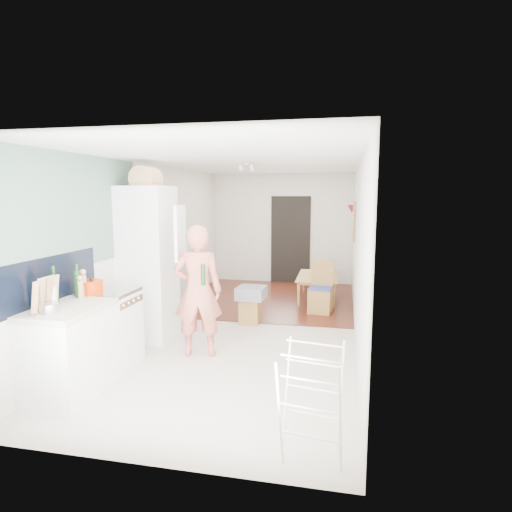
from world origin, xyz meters
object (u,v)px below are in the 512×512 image
(person, at_px, (198,279))
(dining_table, at_px, (319,290))
(stool, at_px, (250,311))
(drying_rack, at_px, (311,404))
(dining_chair, at_px, (320,288))

(person, relative_size, dining_table, 1.70)
(dining_table, distance_m, stool, 2.00)
(dining_table, relative_size, stool, 2.92)
(stool, bearing_deg, drying_rack, -69.83)
(person, bearing_deg, stool, -116.53)
(stool, bearing_deg, person, -103.27)
(dining_table, distance_m, dining_chair, 0.96)
(dining_chair, height_order, stool, dining_chair)
(dining_table, xyz_separation_m, drying_rack, (0.25, -5.09, 0.24))
(dining_table, height_order, stool, dining_table)
(dining_table, relative_size, drying_rack, 1.30)
(dining_table, height_order, drying_rack, drying_rack)
(dining_table, bearing_deg, dining_chair, -176.18)
(dining_chair, bearing_deg, drying_rack, -81.19)
(person, distance_m, dining_chair, 2.73)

